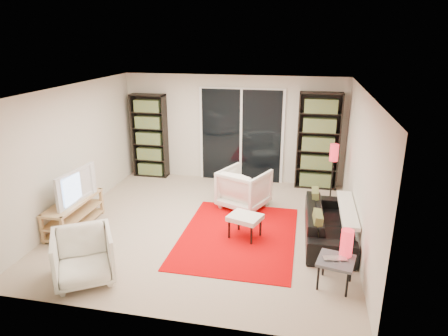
{
  "coord_description": "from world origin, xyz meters",
  "views": [
    {
      "loc": [
        1.6,
        -6.22,
        3.23
      ],
      "look_at": [
        0.25,
        0.3,
        1.0
      ],
      "focal_mm": 32.0,
      "sensor_mm": 36.0,
      "label": 1
    }
  ],
  "objects_px": {
    "bookshelf_right": "(318,141)",
    "tv_stand": "(74,213)",
    "armchair_front": "(83,257)",
    "armchair_back": "(244,188)",
    "ottoman": "(245,219)",
    "bookshelf_left": "(150,136)",
    "floor_lamp": "(333,160)",
    "side_table": "(336,263)",
    "sofa": "(329,223)"
  },
  "relations": [
    {
      "from": "tv_stand",
      "to": "sofa",
      "type": "xyz_separation_m",
      "value": [
        4.35,
        0.47,
        0.01
      ]
    },
    {
      "from": "ottoman",
      "to": "floor_lamp",
      "type": "height_order",
      "value": "floor_lamp"
    },
    {
      "from": "tv_stand",
      "to": "bookshelf_left",
      "type": "bearing_deg",
      "value": 83.86
    },
    {
      "from": "side_table",
      "to": "sofa",
      "type": "bearing_deg",
      "value": 91.39
    },
    {
      "from": "bookshelf_right",
      "to": "tv_stand",
      "type": "xyz_separation_m",
      "value": [
        -4.16,
        -2.86,
        -0.79
      ]
    },
    {
      "from": "ottoman",
      "to": "side_table",
      "type": "distance_m",
      "value": 1.77
    },
    {
      "from": "floor_lamp",
      "to": "bookshelf_left",
      "type": "bearing_deg",
      "value": 168.22
    },
    {
      "from": "ottoman",
      "to": "side_table",
      "type": "xyz_separation_m",
      "value": [
        1.39,
        -1.1,
        0.01
      ]
    },
    {
      "from": "armchair_front",
      "to": "floor_lamp",
      "type": "distance_m",
      "value": 4.87
    },
    {
      "from": "tv_stand",
      "to": "armchair_back",
      "type": "bearing_deg",
      "value": 28.08
    },
    {
      "from": "armchair_front",
      "to": "floor_lamp",
      "type": "relative_size",
      "value": 0.64
    },
    {
      "from": "side_table",
      "to": "floor_lamp",
      "type": "height_order",
      "value": "floor_lamp"
    },
    {
      "from": "bookshelf_left",
      "to": "floor_lamp",
      "type": "relative_size",
      "value": 1.59
    },
    {
      "from": "bookshelf_right",
      "to": "ottoman",
      "type": "distance_m",
      "value": 2.96
    },
    {
      "from": "bookshelf_left",
      "to": "bookshelf_right",
      "type": "distance_m",
      "value": 3.85
    },
    {
      "from": "bookshelf_right",
      "to": "floor_lamp",
      "type": "distance_m",
      "value": 0.92
    },
    {
      "from": "tv_stand",
      "to": "sofa",
      "type": "bearing_deg",
      "value": 6.21
    },
    {
      "from": "bookshelf_right",
      "to": "side_table",
      "type": "bearing_deg",
      "value": -86.61
    },
    {
      "from": "armchair_back",
      "to": "ottoman",
      "type": "xyz_separation_m",
      "value": [
        0.21,
        -1.24,
        -0.04
      ]
    },
    {
      "from": "tv_stand",
      "to": "ottoman",
      "type": "xyz_separation_m",
      "value": [
        2.99,
        0.24,
        0.08
      ]
    },
    {
      "from": "tv_stand",
      "to": "floor_lamp",
      "type": "bearing_deg",
      "value": 24.21
    },
    {
      "from": "bookshelf_left",
      "to": "armchair_front",
      "type": "xyz_separation_m",
      "value": [
        0.71,
        -4.28,
        -0.61
      ]
    },
    {
      "from": "side_table",
      "to": "armchair_back",
      "type": "bearing_deg",
      "value": 124.49
    },
    {
      "from": "armchair_front",
      "to": "armchair_back",
      "type": "bearing_deg",
      "value": 26.66
    },
    {
      "from": "sofa",
      "to": "armchair_back",
      "type": "xyz_separation_m",
      "value": [
        -1.57,
        1.01,
        0.11
      ]
    },
    {
      "from": "bookshelf_left",
      "to": "tv_stand",
      "type": "distance_m",
      "value": 2.96
    },
    {
      "from": "bookshelf_right",
      "to": "ottoman",
      "type": "bearing_deg",
      "value": -114.09
    },
    {
      "from": "sofa",
      "to": "armchair_back",
      "type": "height_order",
      "value": "armchair_back"
    },
    {
      "from": "bookshelf_left",
      "to": "armchair_back",
      "type": "distance_m",
      "value": 2.89
    },
    {
      "from": "tv_stand",
      "to": "ottoman",
      "type": "relative_size",
      "value": 2.15
    },
    {
      "from": "sofa",
      "to": "floor_lamp",
      "type": "height_order",
      "value": "floor_lamp"
    },
    {
      "from": "ottoman",
      "to": "bookshelf_right",
      "type": "bearing_deg",
      "value": 65.91
    },
    {
      "from": "bookshelf_left",
      "to": "ottoman",
      "type": "height_order",
      "value": "bookshelf_left"
    },
    {
      "from": "floor_lamp",
      "to": "ottoman",
      "type": "bearing_deg",
      "value": -129.63
    },
    {
      "from": "bookshelf_right",
      "to": "armchair_back",
      "type": "xyz_separation_m",
      "value": [
        -1.39,
        -1.38,
        -0.66
      ]
    },
    {
      "from": "sofa",
      "to": "ottoman",
      "type": "relative_size",
      "value": 3.03
    },
    {
      "from": "bookshelf_right",
      "to": "armchair_back",
      "type": "height_order",
      "value": "bookshelf_right"
    },
    {
      "from": "tv_stand",
      "to": "side_table",
      "type": "height_order",
      "value": "tv_stand"
    },
    {
      "from": "armchair_front",
      "to": "floor_lamp",
      "type": "bearing_deg",
      "value": 12.78
    },
    {
      "from": "floor_lamp",
      "to": "bookshelf_right",
      "type": "bearing_deg",
      "value": 108.28
    },
    {
      "from": "bookshelf_left",
      "to": "floor_lamp",
      "type": "height_order",
      "value": "bookshelf_left"
    },
    {
      "from": "bookshelf_left",
      "to": "ottoman",
      "type": "bearing_deg",
      "value": -44.41
    },
    {
      "from": "tv_stand",
      "to": "sofa",
      "type": "distance_m",
      "value": 4.37
    },
    {
      "from": "armchair_back",
      "to": "floor_lamp",
      "type": "xyz_separation_m",
      "value": [
        1.67,
        0.52,
        0.53
      ]
    },
    {
      "from": "tv_stand",
      "to": "bookshelf_right",
      "type": "bearing_deg",
      "value": 34.52
    },
    {
      "from": "bookshelf_left",
      "to": "ottoman",
      "type": "relative_size",
      "value": 3.13
    },
    {
      "from": "floor_lamp",
      "to": "side_table",
      "type": "bearing_deg",
      "value": -91.3
    },
    {
      "from": "sofa",
      "to": "tv_stand",
      "type": "bearing_deg",
      "value": 95.0
    },
    {
      "from": "side_table",
      "to": "tv_stand",
      "type": "bearing_deg",
      "value": 168.89
    },
    {
      "from": "bookshelf_left",
      "to": "bookshelf_right",
      "type": "bearing_deg",
      "value": -0.0
    }
  ]
}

